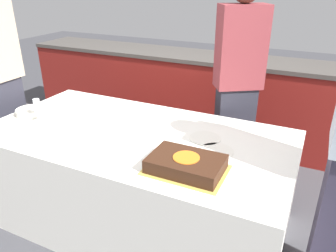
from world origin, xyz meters
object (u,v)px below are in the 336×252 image
(person_cutting_cake, at_px, (237,87))
(plate_stack, at_px, (30,112))
(wine_glass, at_px, (37,108))
(cake, at_px, (186,164))

(person_cutting_cake, bearing_deg, plate_stack, -1.74)
(plate_stack, distance_m, wine_glass, 0.19)
(person_cutting_cake, bearing_deg, cake, 57.24)
(cake, relative_size, person_cutting_cake, 0.25)
(plate_stack, height_order, wine_glass, wine_glass)
(cake, bearing_deg, plate_stack, 171.15)
(wine_glass, bearing_deg, plate_stack, 156.89)
(cake, xyz_separation_m, plate_stack, (-1.36, 0.21, -0.01))
(cake, distance_m, person_cutting_cake, 1.04)
(wine_glass, bearing_deg, cake, -6.86)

